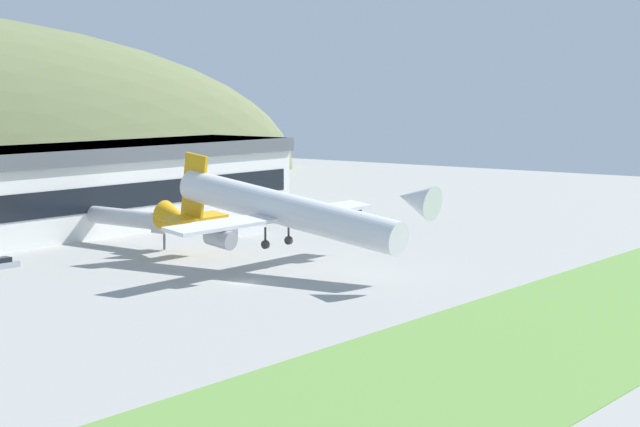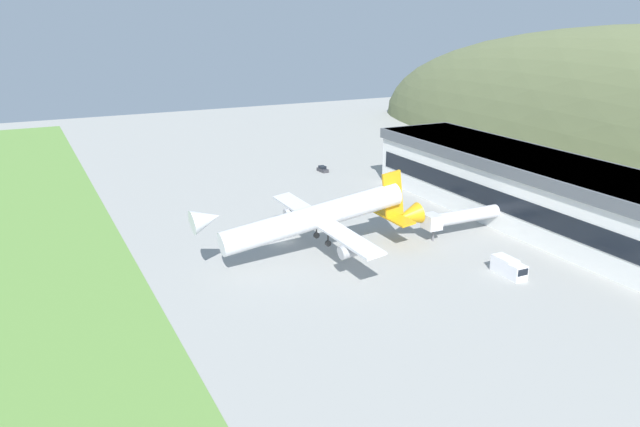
# 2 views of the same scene
# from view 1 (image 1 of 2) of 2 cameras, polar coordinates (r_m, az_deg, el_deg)

# --- Properties ---
(ground_plane) EXTENTS (350.20, 350.20, 0.00)m
(ground_plane) POSITION_cam_1_polar(r_m,az_deg,el_deg) (128.49, -4.00, -3.68)
(ground_plane) COLOR #9E9E99
(grass_strip_foreground) EXTENTS (315.18, 26.79, 0.08)m
(grass_strip_foreground) POSITION_cam_1_polar(r_m,az_deg,el_deg) (106.42, 12.72, -6.03)
(grass_strip_foreground) COLOR #669342
(grass_strip_foreground) RESTS_ON ground_plane
(terminal_building) EXTENTS (91.76, 20.84, 13.85)m
(terminal_building) POSITION_cam_1_polar(r_m,az_deg,el_deg) (174.25, -13.65, 1.50)
(terminal_building) COLOR white
(terminal_building) RESTS_ON ground_plane
(jetway_0) EXTENTS (3.38, 17.24, 5.43)m
(jetway_0) POSITION_cam_1_polar(r_m,az_deg,el_deg) (158.80, -9.77, -0.29)
(jetway_0) COLOR silver
(jetway_0) RESTS_ON ground_plane
(cargo_airplane) EXTENTS (37.49, 44.70, 11.78)m
(cargo_airplane) POSITION_cam_1_polar(r_m,az_deg,el_deg) (136.70, -2.09, 0.13)
(cargo_airplane) COLOR silver
(service_car_0) EXTENTS (4.18, 1.74, 1.44)m
(service_car_0) POSITION_cam_1_polar(r_m,az_deg,el_deg) (143.78, -16.57, -2.59)
(service_car_0) COLOR #999EA3
(service_car_0) RESTS_ON ground_plane
(service_car_2) EXTENTS (3.84, 1.87, 1.43)m
(service_car_2) POSITION_cam_1_polar(r_m,az_deg,el_deg) (196.33, 1.73, 0.15)
(service_car_2) COLOR #333338
(service_car_2) RESTS_ON ground_plane
(fuel_truck) EXTENTS (6.55, 2.51, 2.88)m
(fuel_truck) POSITION_cam_1_polar(r_m,az_deg,el_deg) (169.68, -3.98, -0.64)
(fuel_truck) COLOR silver
(fuel_truck) RESTS_ON ground_plane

